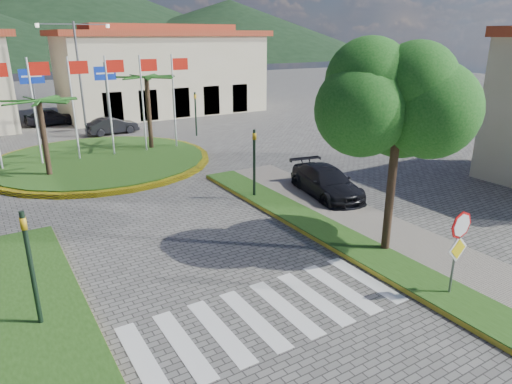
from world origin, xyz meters
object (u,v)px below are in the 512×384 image
deciduous_tree (400,101)px  car_dark_a (50,117)px  roundabout_island (100,160)px  car_dark_b (113,126)px  car_side_right (326,182)px  stop_sign (458,241)px

deciduous_tree → car_dark_a: 32.15m
roundabout_island → car_dark_b: roundabout_island is taller
roundabout_island → car_side_right: (7.50, -11.45, 0.51)m
deciduous_tree → car_dark_b: size_ratio=1.79×
stop_sign → deciduous_tree: deciduous_tree is taller
roundabout_island → deciduous_tree: size_ratio=1.87×
roundabout_island → car_side_right: roundabout_island is taller
car_dark_b → car_side_right: bearing=-172.0°
deciduous_tree → car_side_right: size_ratio=1.45×
roundabout_island → car_dark_a: roundabout_island is taller
car_side_right → deciduous_tree: bearing=-99.3°
deciduous_tree → car_side_right: 7.41m
car_side_right → stop_sign: bearing=-96.3°
roundabout_island → stop_sign: (4.90, -20.04, 1.62)m
car_dark_a → deciduous_tree: bearing=-172.7°
car_dark_a → car_side_right: car_side_right is taller
stop_sign → car_dark_a: (-5.41, 34.30, -1.11)m
roundabout_island → car_dark_a: bearing=92.1°
stop_sign → deciduous_tree: (0.60, 3.04, 3.38)m
car_dark_a → roundabout_island: bearing=178.5°
car_dark_a → car_side_right: size_ratio=0.85×
roundabout_island → car_side_right: 13.70m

